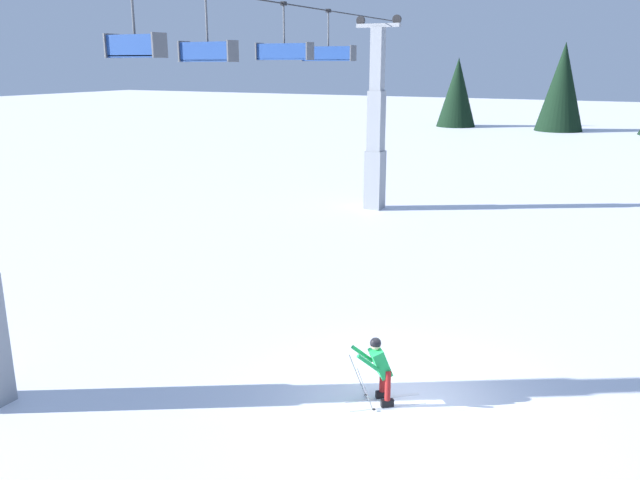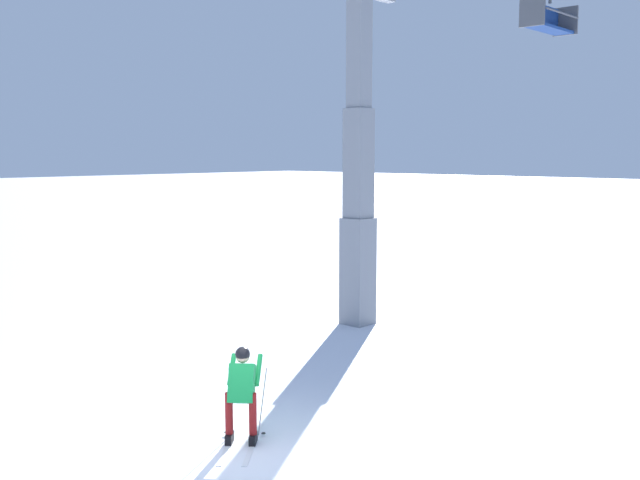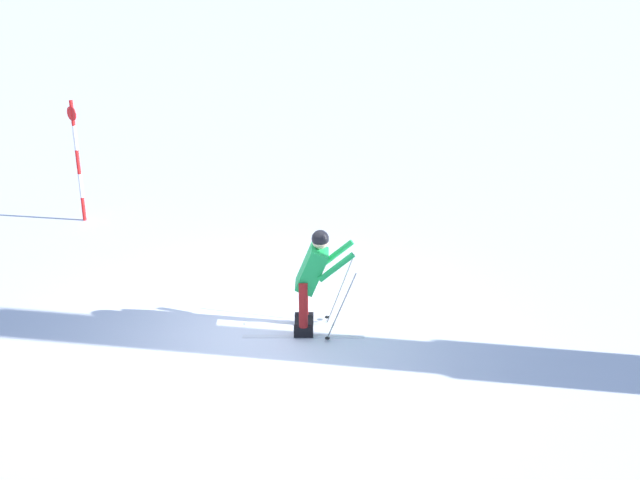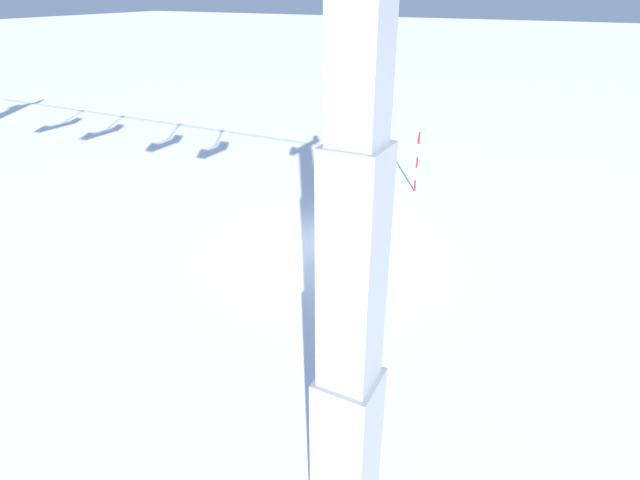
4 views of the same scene
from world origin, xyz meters
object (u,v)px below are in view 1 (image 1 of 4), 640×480
(lift_tower_far, at_px, (376,133))
(chairlift_seat_fourth, at_px, (328,54))
(chairlift_seat_middle, at_px, (283,52))
(chairlift_seat_second, at_px, (207,51))
(skier_carving_main, at_px, (380,365))
(chairlift_seat_nearest, at_px, (134,45))

(lift_tower_far, relative_size, chairlift_seat_fourth, 4.11)
(lift_tower_far, height_order, chairlift_seat_middle, lift_tower_far)
(lift_tower_far, relative_size, chairlift_seat_second, 4.52)
(skier_carving_main, xyz_separation_m, chairlift_seat_nearest, (1.43, 7.71, 6.87))
(lift_tower_far, distance_m, chairlift_seat_nearest, 17.47)
(chairlift_seat_second, bearing_deg, chairlift_seat_fourth, -0.00)
(lift_tower_far, height_order, chairlift_seat_second, lift_tower_far)
(chairlift_seat_nearest, xyz_separation_m, chairlift_seat_second, (3.16, -0.00, -0.10))
(skier_carving_main, relative_size, chairlift_seat_nearest, 0.85)
(skier_carving_main, height_order, chairlift_seat_fourth, chairlift_seat_fourth)
(chairlift_seat_middle, relative_size, chairlift_seat_fourth, 0.94)
(chairlift_seat_nearest, distance_m, chairlift_seat_middle, 7.83)
(skier_carving_main, distance_m, chairlift_seat_middle, 13.85)
(chairlift_seat_nearest, height_order, chairlift_seat_fourth, same)
(chairlift_seat_second, relative_size, chairlift_seat_fourth, 0.91)
(skier_carving_main, xyz_separation_m, chairlift_seat_fourth, (12.92, 7.71, 6.79))
(skier_carving_main, height_order, chairlift_seat_second, chairlift_seat_second)
(chairlift_seat_second, bearing_deg, chairlift_seat_nearest, 180.00)
(chairlift_seat_nearest, height_order, chairlift_seat_middle, same)
(chairlift_seat_middle, bearing_deg, chairlift_seat_second, 180.00)
(chairlift_seat_second, relative_size, chairlift_seat_middle, 0.96)
(chairlift_seat_fourth, bearing_deg, skier_carving_main, -149.16)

